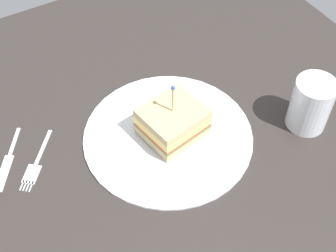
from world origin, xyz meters
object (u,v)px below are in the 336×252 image
at_px(plate, 168,135).
at_px(fork, 35,166).
at_px(drink_glass, 310,106).
at_px(knife, 7,162).
at_px(sandwich_half_center, 174,123).

xyz_separation_m(plate, fork, (0.06, 0.22, -0.00)).
bearing_deg(drink_glass, fork, 71.26).
relative_size(plate, knife, 2.55).
bearing_deg(sandwich_half_center, drink_glass, -112.91).
bearing_deg(plate, fork, 75.70).
height_order(fork, knife, same).
distance_m(sandwich_half_center, knife, 0.28).
distance_m(sandwich_half_center, drink_glass, 0.23).
distance_m(plate, knife, 0.27).
xyz_separation_m(fork, knife, (0.03, 0.04, 0.00)).
bearing_deg(fork, sandwich_half_center, -104.61).
bearing_deg(knife, drink_glass, -110.72).
bearing_deg(knife, fork, -130.57).
bearing_deg(drink_glass, sandwich_half_center, 67.09).
height_order(sandwich_half_center, drink_glass, sandwich_half_center).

